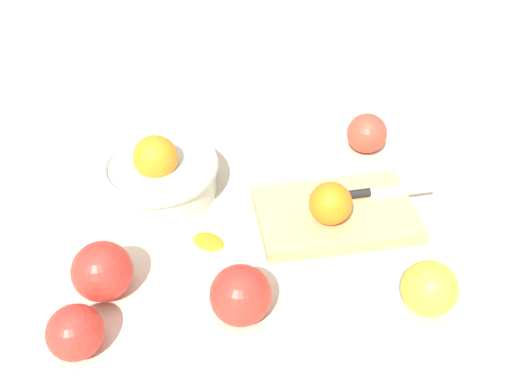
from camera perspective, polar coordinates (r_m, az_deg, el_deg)
ground_plane at (r=0.84m, az=-0.85°, el=-4.76°), size 2.40×2.40×0.00m
bowl at (r=0.90m, az=-10.29°, el=2.01°), size 0.20×0.20×0.11m
cutting_board at (r=0.87m, az=8.40°, el=-2.34°), size 0.25×0.15×0.02m
orange_on_board at (r=0.82m, az=7.87°, el=-1.20°), size 0.07×0.07×0.07m
knife at (r=0.89m, az=12.54°, el=-0.05°), size 0.16×0.02×0.01m
apple_front_left at (r=0.77m, az=-15.92°, el=-8.05°), size 0.08×0.08×0.08m
apple_front_left_2 at (r=0.72m, az=-18.56°, el=-13.88°), size 0.07×0.07×0.07m
apple_back_right at (r=1.01m, az=11.63°, el=6.09°), size 0.07×0.07×0.07m
apple_front_right at (r=0.76m, az=17.85°, el=-9.68°), size 0.07×0.07×0.07m
apple_front_left_3 at (r=0.71m, az=-1.64°, el=-10.84°), size 0.08×0.08×0.08m
citrus_peel at (r=0.83m, az=-5.05°, el=-5.08°), size 0.06×0.06×0.01m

